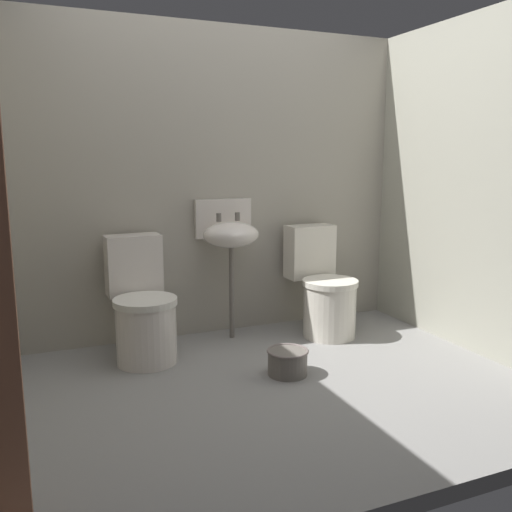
# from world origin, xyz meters

# --- Properties ---
(ground_plane) EXTENTS (3.28, 2.44, 0.08)m
(ground_plane) POSITION_xyz_m (0.00, 0.00, -0.04)
(ground_plane) COLOR gray
(wall_back) EXTENTS (3.28, 0.10, 2.20)m
(wall_back) POSITION_xyz_m (0.00, 1.07, 1.10)
(wall_back) COLOR #A49D8F
(wall_back) RESTS_ON ground
(wall_right) EXTENTS (0.10, 2.24, 2.20)m
(wall_right) POSITION_xyz_m (1.49, 0.10, 1.10)
(wall_right) COLOR #A3A292
(wall_right) RESTS_ON ground
(toilet_left) EXTENTS (0.41, 0.60, 0.78)m
(toilet_left) POSITION_xyz_m (-0.62, 0.67, 0.32)
(toilet_left) COLOR silver
(toilet_left) RESTS_ON ground
(toilet_right) EXTENTS (0.41, 0.60, 0.78)m
(toilet_right) POSITION_xyz_m (0.71, 0.67, 0.32)
(toilet_right) COLOR silver
(toilet_right) RESTS_ON ground
(sink) EXTENTS (0.42, 0.34, 0.99)m
(sink) POSITION_xyz_m (0.05, 0.86, 0.75)
(sink) COLOR #6A635C
(sink) RESTS_ON ground
(bucket) EXTENTS (0.25, 0.25, 0.16)m
(bucket) POSITION_xyz_m (0.12, 0.06, 0.08)
(bucket) COLOR #6A635C
(bucket) RESTS_ON ground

